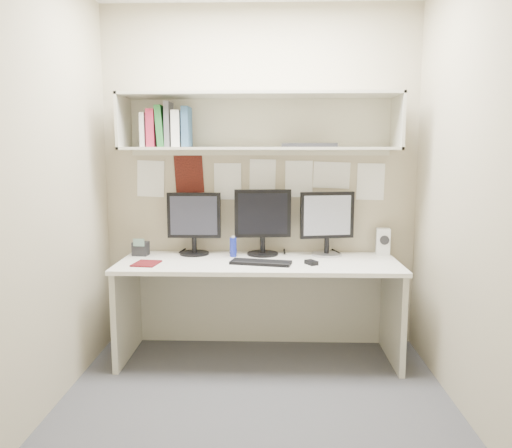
{
  "coord_description": "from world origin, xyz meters",
  "views": [
    {
      "loc": [
        0.09,
        -2.86,
        1.5
      ],
      "look_at": [
        -0.01,
        0.35,
        1.04
      ],
      "focal_mm": 35.0,
      "sensor_mm": 36.0,
      "label": 1
    }
  ],
  "objects_px": {
    "monitor_left": "(194,221)",
    "maroon_notebook": "(146,263)",
    "desk": "(259,309)",
    "speaker": "(383,242)",
    "desk_phone": "(141,248)",
    "monitor_center": "(263,220)",
    "keyboard": "(261,262)",
    "monitor_right": "(327,221)"
  },
  "relations": [
    {
      "from": "monitor_right",
      "to": "speaker",
      "type": "height_order",
      "value": "monitor_right"
    },
    {
      "from": "speaker",
      "to": "maroon_notebook",
      "type": "bearing_deg",
      "value": -159.78
    },
    {
      "from": "maroon_notebook",
      "to": "desk_phone",
      "type": "relative_size",
      "value": 1.46
    },
    {
      "from": "monitor_left",
      "to": "desk_phone",
      "type": "relative_size",
      "value": 3.48
    },
    {
      "from": "desk",
      "to": "desk_phone",
      "type": "xyz_separation_m",
      "value": [
        -0.9,
        0.16,
        0.42
      ]
    },
    {
      "from": "desk_phone",
      "to": "maroon_notebook",
      "type": "bearing_deg",
      "value": -63.91
    },
    {
      "from": "monitor_center",
      "to": "maroon_notebook",
      "type": "relative_size",
      "value": 2.51
    },
    {
      "from": "keyboard",
      "to": "desk_phone",
      "type": "height_order",
      "value": "desk_phone"
    },
    {
      "from": "monitor_center",
      "to": "maroon_notebook",
      "type": "bearing_deg",
      "value": -161.46
    },
    {
      "from": "monitor_left",
      "to": "keyboard",
      "type": "relative_size",
      "value": 1.13
    },
    {
      "from": "monitor_left",
      "to": "speaker",
      "type": "xyz_separation_m",
      "value": [
        1.44,
        0.03,
        -0.16
      ]
    },
    {
      "from": "speaker",
      "to": "maroon_notebook",
      "type": "xyz_separation_m",
      "value": [
        -1.72,
        -0.39,
        -0.09
      ]
    },
    {
      "from": "speaker",
      "to": "desk_phone",
      "type": "xyz_separation_m",
      "value": [
        -1.84,
        -0.09,
        -0.05
      ]
    },
    {
      "from": "monitor_center",
      "to": "speaker",
      "type": "relative_size",
      "value": 2.48
    },
    {
      "from": "monitor_left",
      "to": "monitor_right",
      "type": "xyz_separation_m",
      "value": [
        1.01,
        -0.0,
        0.0
      ]
    },
    {
      "from": "monitor_right",
      "to": "speaker",
      "type": "relative_size",
      "value": 2.4
    },
    {
      "from": "monitor_center",
      "to": "keyboard",
      "type": "xyz_separation_m",
      "value": [
        -0.01,
        -0.32,
        -0.26
      ]
    },
    {
      "from": "desk",
      "to": "monitor_right",
      "type": "distance_m",
      "value": 0.83
    },
    {
      "from": "monitor_center",
      "to": "speaker",
      "type": "distance_m",
      "value": 0.93
    },
    {
      "from": "monitor_left",
      "to": "desk_phone",
      "type": "bearing_deg",
      "value": -172.51
    },
    {
      "from": "keyboard",
      "to": "speaker",
      "type": "relative_size",
      "value": 2.1
    },
    {
      "from": "desk",
      "to": "monitor_center",
      "type": "height_order",
      "value": "monitor_center"
    },
    {
      "from": "monitor_center",
      "to": "monitor_right",
      "type": "bearing_deg",
      "value": -5.45
    },
    {
      "from": "monitor_center",
      "to": "desk_phone",
      "type": "distance_m",
      "value": 0.95
    },
    {
      "from": "keyboard",
      "to": "maroon_notebook",
      "type": "distance_m",
      "value": 0.8
    },
    {
      "from": "monitor_right",
      "to": "keyboard",
      "type": "bearing_deg",
      "value": -157.75
    },
    {
      "from": "monitor_left",
      "to": "maroon_notebook",
      "type": "bearing_deg",
      "value": -128.99
    },
    {
      "from": "maroon_notebook",
      "to": "monitor_left",
      "type": "bearing_deg",
      "value": 59.29
    },
    {
      "from": "maroon_notebook",
      "to": "speaker",
      "type": "bearing_deg",
      "value": 20.48
    },
    {
      "from": "desk_phone",
      "to": "monitor_center",
      "type": "bearing_deg",
      "value": 8.41
    },
    {
      "from": "keyboard",
      "to": "monitor_right",
      "type": "bearing_deg",
      "value": 44.96
    },
    {
      "from": "keyboard",
      "to": "speaker",
      "type": "height_order",
      "value": "speaker"
    },
    {
      "from": "desk",
      "to": "speaker",
      "type": "xyz_separation_m",
      "value": [
        0.94,
        0.25,
        0.46
      ]
    },
    {
      "from": "monitor_right",
      "to": "keyboard",
      "type": "height_order",
      "value": "monitor_right"
    },
    {
      "from": "monitor_left",
      "to": "desk_phone",
      "type": "xyz_separation_m",
      "value": [
        -0.4,
        -0.06,
        -0.2
      ]
    },
    {
      "from": "monitor_left",
      "to": "maroon_notebook",
      "type": "distance_m",
      "value": 0.52
    },
    {
      "from": "keyboard",
      "to": "desk_phone",
      "type": "relative_size",
      "value": 3.09
    },
    {
      "from": "desk",
      "to": "maroon_notebook",
      "type": "relative_size",
      "value": 10.08
    },
    {
      "from": "monitor_left",
      "to": "desk",
      "type": "bearing_deg",
      "value": -24.43
    },
    {
      "from": "monitor_left",
      "to": "monitor_right",
      "type": "distance_m",
      "value": 1.01
    },
    {
      "from": "monitor_center",
      "to": "monitor_right",
      "type": "relative_size",
      "value": 1.04
    },
    {
      "from": "desk_phone",
      "to": "monitor_left",
      "type": "bearing_deg",
      "value": 12.99
    }
  ]
}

